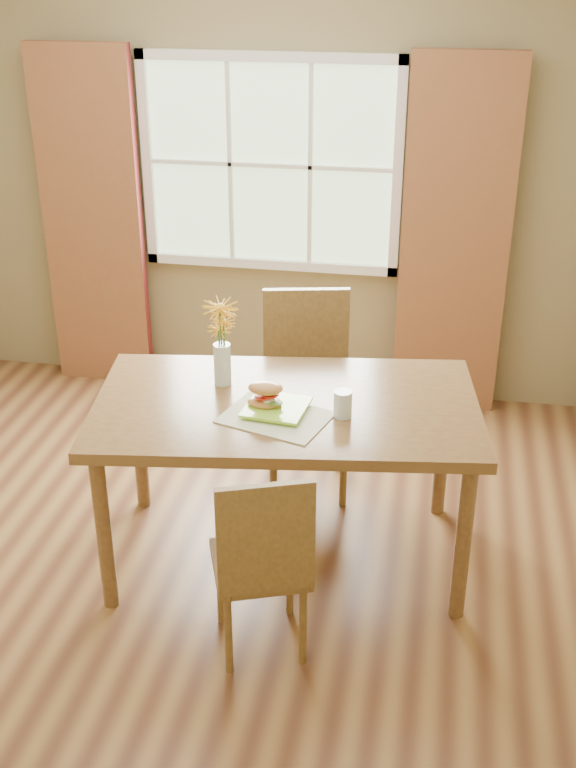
# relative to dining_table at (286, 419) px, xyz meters

# --- Properties ---
(room) EXTENTS (4.24, 3.84, 2.74)m
(room) POSITION_rel_dining_table_xyz_m (-0.44, -0.03, 0.58)
(room) COLOR brown
(room) RESTS_ON ground
(window) EXTENTS (1.62, 0.06, 1.32)m
(window) POSITION_rel_dining_table_xyz_m (-0.44, 1.85, 0.73)
(window) COLOR #A1C192
(window) RESTS_ON room
(curtain_left) EXTENTS (0.65, 0.08, 2.20)m
(curtain_left) POSITION_rel_dining_table_xyz_m (-1.59, 1.75, 0.33)
(curtain_left) COLOR maroon
(curtain_left) RESTS_ON room
(curtain_right) EXTENTS (0.65, 0.08, 2.20)m
(curtain_right) POSITION_rel_dining_table_xyz_m (0.71, 1.75, 0.33)
(curtain_right) COLOR maroon
(curtain_right) RESTS_ON room
(dining_table) EXTENTS (1.87, 1.21, 0.85)m
(dining_table) POSITION_rel_dining_table_xyz_m (0.00, 0.00, 0.00)
(dining_table) COLOR brown
(dining_table) RESTS_ON room
(chair_near) EXTENTS (0.49, 0.49, 0.93)m
(chair_near) POSITION_rel_dining_table_xyz_m (0.03, -0.70, -0.26)
(chair_near) COLOR brown
(chair_near) RESTS_ON room
(chair_far) EXTENTS (0.54, 0.54, 1.10)m
(chair_far) POSITION_rel_dining_table_xyz_m (-0.02, 0.71, -0.16)
(chair_far) COLOR brown
(chair_far) RESTS_ON room
(placemat) EXTENTS (0.53, 0.45, 0.01)m
(placemat) POSITION_rel_dining_table_xyz_m (-0.02, -0.15, 0.09)
(placemat) COLOR beige
(placemat) RESTS_ON dining_table
(plate) EXTENTS (0.30, 0.30, 0.01)m
(plate) POSITION_rel_dining_table_xyz_m (-0.03, -0.10, 0.10)
(plate) COLOR #9CE138
(plate) RESTS_ON placemat
(croissant_sandwich) EXTENTS (0.17, 0.11, 0.12)m
(croissant_sandwich) POSITION_rel_dining_table_xyz_m (-0.08, -0.09, 0.17)
(croissant_sandwich) COLOR #D19347
(croissant_sandwich) RESTS_ON plate
(water_glass) EXTENTS (0.08, 0.08, 0.12)m
(water_glass) POSITION_rel_dining_table_xyz_m (0.27, -0.09, 0.15)
(water_glass) COLOR silver
(water_glass) RESTS_ON dining_table
(flower_vase) EXTENTS (0.17, 0.17, 0.42)m
(flower_vase) POSITION_rel_dining_table_xyz_m (-0.33, 0.14, 0.35)
(flower_vase) COLOR silver
(flower_vase) RESTS_ON dining_table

